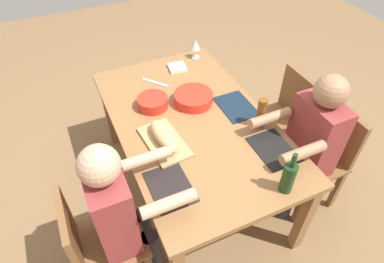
{
  "coord_description": "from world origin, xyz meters",
  "views": [
    {
      "loc": [
        -1.56,
        0.71,
        2.27
      ],
      "look_at": [
        0.0,
        0.0,
        0.63
      ],
      "focal_mm": 30.79,
      "sensor_mm": 36.0,
      "label": 1
    }
  ],
  "objects_px": {
    "serving_bowl_fruit": "(153,102)",
    "beer_bottle": "(261,113)",
    "chair_far_left": "(95,242)",
    "diner_near_left": "(309,140)",
    "wine_bottle": "(288,177)",
    "napkin_stack": "(177,67)",
    "bread_loaf": "(164,136)",
    "chair_near_center": "(284,115)",
    "wine_glass": "(196,46)",
    "serving_bowl_pasta": "(193,97)",
    "cutting_board": "(164,142)",
    "chair_near_left": "(322,154)",
    "dining_table": "(192,128)",
    "diner_far_left": "(120,210)"
  },
  "relations": [
    {
      "from": "chair_near_center",
      "to": "wine_bottle",
      "type": "distance_m",
      "value": 1.03
    },
    {
      "from": "serving_bowl_fruit",
      "to": "beer_bottle",
      "type": "xyz_separation_m",
      "value": [
        -0.49,
        -0.59,
        0.07
      ]
    },
    {
      "from": "chair_near_center",
      "to": "bread_loaf",
      "type": "relative_size",
      "value": 2.66
    },
    {
      "from": "chair_near_center",
      "to": "wine_glass",
      "type": "distance_m",
      "value": 0.95
    },
    {
      "from": "chair_near_center",
      "to": "serving_bowl_pasta",
      "type": "relative_size",
      "value": 2.96
    },
    {
      "from": "beer_bottle",
      "to": "bread_loaf",
      "type": "bearing_deg",
      "value": 80.53
    },
    {
      "from": "bread_loaf",
      "to": "wine_bottle",
      "type": "height_order",
      "value": "wine_bottle"
    },
    {
      "from": "chair_far_left",
      "to": "beer_bottle",
      "type": "distance_m",
      "value": 1.31
    },
    {
      "from": "serving_bowl_fruit",
      "to": "diner_far_left",
      "type": "bearing_deg",
      "value": 147.91
    },
    {
      "from": "diner_far_left",
      "to": "beer_bottle",
      "type": "height_order",
      "value": "diner_far_left"
    },
    {
      "from": "wine_glass",
      "to": "wine_bottle",
      "type": "bearing_deg",
      "value": 174.66
    },
    {
      "from": "chair_near_center",
      "to": "serving_bowl_pasta",
      "type": "xyz_separation_m",
      "value": [
        0.18,
        0.74,
        0.3
      ]
    },
    {
      "from": "chair_near_center",
      "to": "chair_far_left",
      "type": "bearing_deg",
      "value": 105.77
    },
    {
      "from": "chair_near_center",
      "to": "wine_bottle",
      "type": "bearing_deg",
      "value": 141.52
    },
    {
      "from": "napkin_stack",
      "to": "diner_near_left",
      "type": "bearing_deg",
      "value": -156.13
    },
    {
      "from": "diner_far_left",
      "to": "wine_glass",
      "type": "xyz_separation_m",
      "value": [
        1.22,
        -1.03,
        0.16
      ]
    },
    {
      "from": "cutting_board",
      "to": "bread_loaf",
      "type": "bearing_deg",
      "value": 0.0
    },
    {
      "from": "cutting_board",
      "to": "bread_loaf",
      "type": "height_order",
      "value": "bread_loaf"
    },
    {
      "from": "serving_bowl_fruit",
      "to": "beer_bottle",
      "type": "height_order",
      "value": "beer_bottle"
    },
    {
      "from": "chair_near_center",
      "to": "wine_glass",
      "type": "height_order",
      "value": "wine_glass"
    },
    {
      "from": "dining_table",
      "to": "bread_loaf",
      "type": "distance_m",
      "value": 0.32
    },
    {
      "from": "chair_near_center",
      "to": "serving_bowl_pasta",
      "type": "height_order",
      "value": "chair_near_center"
    },
    {
      "from": "diner_far_left",
      "to": "napkin_stack",
      "type": "distance_m",
      "value": 1.38
    },
    {
      "from": "beer_bottle",
      "to": "cutting_board",
      "type": "bearing_deg",
      "value": 80.53
    },
    {
      "from": "wine_bottle",
      "to": "wine_glass",
      "type": "height_order",
      "value": "wine_bottle"
    },
    {
      "from": "dining_table",
      "to": "serving_bowl_pasta",
      "type": "distance_m",
      "value": 0.24
    },
    {
      "from": "dining_table",
      "to": "wine_glass",
      "type": "distance_m",
      "value": 0.86
    },
    {
      "from": "chair_near_left",
      "to": "serving_bowl_fruit",
      "type": "relative_size",
      "value": 3.83
    },
    {
      "from": "napkin_stack",
      "to": "bread_loaf",
      "type": "bearing_deg",
      "value": 151.92
    },
    {
      "from": "chair_near_center",
      "to": "beer_bottle",
      "type": "height_order",
      "value": "beer_bottle"
    },
    {
      "from": "wine_bottle",
      "to": "napkin_stack",
      "type": "relative_size",
      "value": 2.07
    },
    {
      "from": "serving_bowl_pasta",
      "to": "chair_near_center",
      "type": "bearing_deg",
      "value": -103.56
    },
    {
      "from": "chair_near_left",
      "to": "serving_bowl_fruit",
      "type": "height_order",
      "value": "chair_near_left"
    },
    {
      "from": "napkin_stack",
      "to": "chair_far_left",
      "type": "bearing_deg",
      "value": 138.38
    },
    {
      "from": "dining_table",
      "to": "serving_bowl_pasta",
      "type": "height_order",
      "value": "serving_bowl_pasta"
    },
    {
      "from": "dining_table",
      "to": "diner_far_left",
      "type": "relative_size",
      "value": 1.43
    },
    {
      "from": "chair_near_center",
      "to": "beer_bottle",
      "type": "bearing_deg",
      "value": 118.58
    },
    {
      "from": "wine_glass",
      "to": "serving_bowl_pasta",
      "type": "bearing_deg",
      "value": 153.53
    },
    {
      "from": "serving_bowl_fruit",
      "to": "bread_loaf",
      "type": "xyz_separation_m",
      "value": [
        -0.38,
        0.06,
        0.02
      ]
    },
    {
      "from": "dining_table",
      "to": "wine_bottle",
      "type": "distance_m",
      "value": 0.81
    },
    {
      "from": "bread_loaf",
      "to": "napkin_stack",
      "type": "bearing_deg",
      "value": -28.08
    },
    {
      "from": "serving_bowl_pasta",
      "to": "cutting_board",
      "type": "height_order",
      "value": "serving_bowl_pasta"
    },
    {
      "from": "chair_near_left",
      "to": "diner_near_left",
      "type": "distance_m",
      "value": 0.28
    },
    {
      "from": "cutting_board",
      "to": "bread_loaf",
      "type": "xyz_separation_m",
      "value": [
        0.0,
        0.0,
        0.06
      ]
    },
    {
      "from": "beer_bottle",
      "to": "wine_glass",
      "type": "xyz_separation_m",
      "value": [
        0.98,
        0.02,
        0.01
      ]
    },
    {
      "from": "chair_far_left",
      "to": "cutting_board",
      "type": "relative_size",
      "value": 2.12
    },
    {
      "from": "chair_far_left",
      "to": "diner_near_left",
      "type": "bearing_deg",
      "value": -90.0
    },
    {
      "from": "diner_far_left",
      "to": "wine_glass",
      "type": "height_order",
      "value": "diner_far_left"
    },
    {
      "from": "diner_near_left",
      "to": "bread_loaf",
      "type": "bearing_deg",
      "value": 69.39
    },
    {
      "from": "bread_loaf",
      "to": "wine_bottle",
      "type": "relative_size",
      "value": 1.1
    }
  ]
}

